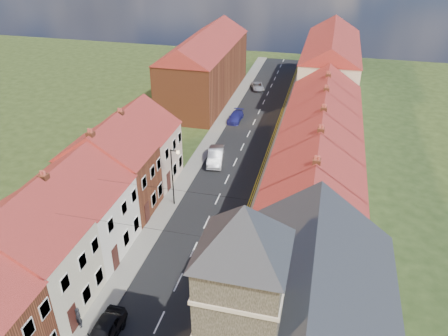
# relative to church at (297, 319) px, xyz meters

# --- Properties ---
(road) EXTENTS (7.00, 90.00, 0.02)m
(road) POSITION_rel_church_xyz_m (-9.36, 26.68, -5.87)
(road) COLOR black
(road) RESTS_ON ground
(pavement_left) EXTENTS (1.80, 90.00, 0.12)m
(pavement_left) POSITION_rel_church_xyz_m (-13.76, 26.68, -5.82)
(pavement_left) COLOR slate
(pavement_left) RESTS_ON ground
(pavement_right) EXTENTS (1.80, 90.00, 0.12)m
(pavement_right) POSITION_rel_church_xyz_m (-4.96, 26.68, -5.82)
(pavement_right) COLOR slate
(pavement_right) RESTS_ON ground
(church) EXTENTS (11.25, 14.25, 15.20)m
(church) POSITION_rel_church_xyz_m (0.00, 0.00, 0.00)
(church) COLOR #2E2920
(church) RESTS_ON ground
(cottage_r_tudor) EXTENTS (8.30, 5.20, 9.00)m
(cottage_r_tudor) POSITION_rel_church_xyz_m (-0.09, 9.37, -1.41)
(cottage_r_tudor) COLOR #B1AF94
(cottage_r_tudor) RESTS_ON ground
(cottage_r_white_near) EXTENTS (8.30, 6.00, 9.00)m
(cottage_r_white_near) POSITION_rel_church_xyz_m (-0.06, 14.77, -1.40)
(cottage_r_white_near) COLOR silver
(cottage_r_white_near) RESTS_ON ground
(cottage_r_cream_mid) EXTENTS (8.30, 5.20, 9.00)m
(cottage_r_cream_mid) POSITION_rel_church_xyz_m (-0.06, 20.17, -1.40)
(cottage_r_cream_mid) COLOR #B1AF94
(cottage_r_cream_mid) RESTS_ON ground
(cottage_r_pink) EXTENTS (8.30, 6.00, 9.00)m
(cottage_r_pink) POSITION_rel_church_xyz_m (-0.06, 25.57, -1.40)
(cottage_r_pink) COLOR #B29C8D
(cottage_r_pink) RESTS_ON ground
(cottage_r_white_far) EXTENTS (8.30, 5.20, 9.00)m
(cottage_r_white_far) POSITION_rel_church_xyz_m (-0.06, 30.97, -1.40)
(cottage_r_white_far) COLOR silver
(cottage_r_white_far) RESTS_ON ground
(cottage_r_cream_far) EXTENTS (8.30, 6.00, 9.00)m
(cottage_r_cream_far) POSITION_rel_church_xyz_m (-0.06, 36.37, -1.40)
(cottage_r_cream_far) COLOR #B1AF94
(cottage_r_cream_far) RESTS_ON ground
(cottage_l_cream) EXTENTS (8.30, 6.30, 9.10)m
(cottage_l_cream) POSITION_rel_church_xyz_m (-18.66, 2.22, -1.35)
(cottage_l_cream) COLOR #B1AF94
(cottage_l_cream) RESTS_ON ground
(cottage_l_white) EXTENTS (8.30, 6.90, 8.80)m
(cottage_l_white) POSITION_rel_church_xyz_m (-18.66, 8.62, -1.51)
(cottage_l_white) COLOR silver
(cottage_l_white) RESTS_ON ground
(cottage_l_brick_mid) EXTENTS (8.30, 5.70, 9.10)m
(cottage_l_brick_mid) POSITION_rel_church_xyz_m (-18.66, 14.72, -1.35)
(cottage_l_brick_mid) COLOR brown
(cottage_l_brick_mid) RESTS_ON ground
(cottage_l_pink) EXTENTS (8.30, 6.30, 8.80)m
(cottage_l_pink) POSITION_rel_church_xyz_m (-18.66, 20.52, -1.51)
(cottage_l_pink) COLOR #B29C8D
(cottage_l_pink) RESTS_ON ground
(block_right_far) EXTENTS (8.30, 24.20, 10.50)m
(block_right_far) POSITION_rel_church_xyz_m (-0.06, 51.68, -0.58)
(block_right_far) COLOR #B1AF94
(block_right_far) RESTS_ON ground
(block_left_far) EXTENTS (8.30, 24.20, 10.50)m
(block_left_far) POSITION_rel_church_xyz_m (-18.66, 46.68, -0.58)
(block_left_far) COLOR brown
(block_left_far) RESTS_ON ground
(lamppost) EXTENTS (0.88, 0.15, 6.00)m
(lamppost) POSITION_rel_church_xyz_m (-13.17, 16.68, -2.34)
(lamppost) COLOR black
(lamppost) RESTS_ON pavement_left
(car_near) EXTENTS (1.75, 4.32, 1.47)m
(car_near) POSITION_rel_church_xyz_m (-12.33, 0.41, -5.14)
(car_near) COLOR black
(car_near) RESTS_ON ground
(car_mid) EXTENTS (2.42, 5.00, 1.58)m
(car_mid) POSITION_rel_church_xyz_m (-11.56, 26.15, -5.09)
(car_mid) COLOR #9FA0A7
(car_mid) RESTS_ON ground
(car_far) EXTENTS (1.78, 4.14, 1.19)m
(car_far) POSITION_rel_church_xyz_m (-12.00, 38.47, -5.28)
(car_far) COLOR navy
(car_far) RESTS_ON ground
(car_distant) EXTENTS (2.95, 4.29, 1.09)m
(car_distant) POSITION_rel_church_xyz_m (-11.34, 52.27, -5.33)
(car_distant) COLOR #B0B1B8
(car_distant) RESTS_ON ground
(pedestrian_left) EXTENTS (0.69, 0.56, 1.65)m
(pedestrian_left) POSITION_rel_church_xyz_m (-14.46, 0.96, -4.93)
(pedestrian_left) COLOR black
(pedestrian_left) RESTS_ON pavement_left
(pedestrian_right) EXTENTS (0.94, 0.81, 1.64)m
(pedestrian_right) POSITION_rel_church_xyz_m (-4.64, 15.21, -4.94)
(pedestrian_right) COLOR black
(pedestrian_right) RESTS_ON pavement_right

